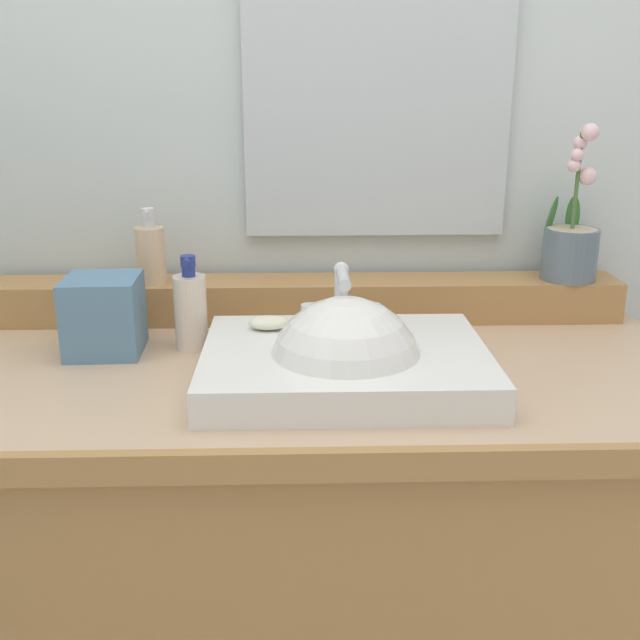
{
  "coord_description": "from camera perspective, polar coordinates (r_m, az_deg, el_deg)",
  "views": [
    {
      "loc": [
        -0.01,
        -1.22,
        1.35
      ],
      "look_at": [
        0.03,
        -0.02,
        0.97
      ],
      "focal_mm": 42.03,
      "sensor_mm": 36.0,
      "label": 1
    }
  ],
  "objects": [
    {
      "name": "wall_back",
      "position": [
        1.66,
        -1.42,
        15.27
      ],
      "size": [
        2.87,
        0.2,
        2.55
      ],
      "primitive_type": "cube",
      "color": "silver",
      "rests_on": "ground"
    },
    {
      "name": "vanity_cabinet",
      "position": [
        1.52,
        -1.07,
        -18.88
      ],
      "size": [
        1.37,
        0.67,
        0.88
      ],
      "color": "#A77845",
      "rests_on": "ground"
    },
    {
      "name": "back_ledge",
      "position": [
        1.54,
        -1.28,
        1.6
      ],
      "size": [
        1.29,
        0.12,
        0.08
      ],
      "primitive_type": "cube",
      "color": "#A77845",
      "rests_on": "vanity_cabinet"
    },
    {
      "name": "sink_basin",
      "position": [
        1.22,
        1.94,
        -3.79
      ],
      "size": [
        0.46,
        0.36,
        0.28
      ],
      "color": "white",
      "rests_on": "vanity_cabinet"
    },
    {
      "name": "soap_bar",
      "position": [
        1.3,
        -3.92,
        -0.21
      ],
      "size": [
        0.07,
        0.04,
        0.02
      ],
      "primitive_type": "ellipsoid",
      "color": "beige",
      "rests_on": "sink_basin"
    },
    {
      "name": "potted_plant",
      "position": [
        1.6,
        18.56,
        5.6
      ],
      "size": [
        0.11,
        0.12,
        0.31
      ],
      "color": "slate",
      "rests_on": "back_ledge"
    },
    {
      "name": "soap_dispenser",
      "position": [
        1.52,
        -12.78,
        4.98
      ],
      "size": [
        0.06,
        0.06,
        0.15
      ],
      "color": "#D6B490",
      "rests_on": "back_ledge"
    },
    {
      "name": "lotion_bottle",
      "position": [
        1.38,
        -9.83,
        0.77
      ],
      "size": [
        0.06,
        0.06,
        0.17
      ],
      "color": "beige",
      "rests_on": "vanity_cabinet"
    },
    {
      "name": "tissue_box",
      "position": [
        1.39,
        -16.13,
        0.36
      ],
      "size": [
        0.13,
        0.13,
        0.14
      ],
      "primitive_type": "cube",
      "rotation": [
        0.0,
        0.0,
        0.03
      ],
      "color": "#527999",
      "rests_on": "vanity_cabinet"
    },
    {
      "name": "mirror",
      "position": [
        1.56,
        4.42,
        16.87
      ],
      "size": [
        0.53,
        0.02,
        0.57
      ],
      "primitive_type": "cube",
      "color": "silver"
    }
  ]
}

